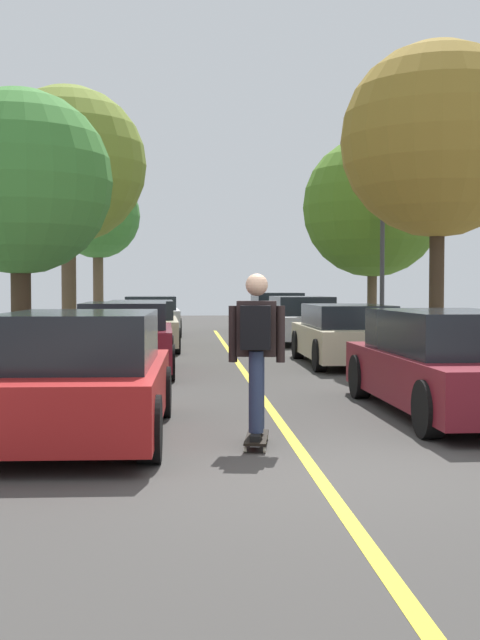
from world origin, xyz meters
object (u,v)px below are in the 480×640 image
(streetlamp, at_px, (383,217))
(parked_car_right_nearest, at_px, (451,363))
(parked_car_left_near, at_px, (125,339))
(parked_car_left_farthest, at_px, (151,316))
(parked_car_right_near, at_px, (346,335))
(street_tree_left_near, at_px, (68,166))
(street_tree_left_far, at_px, (98,217))
(parked_car_left_nearest, at_px, (82,376))
(street_tree_right_near, at_px, (373,207))
(skateboard, at_px, (257,438))
(street_tree_left_nearest, at_px, (20,183))
(skateboarder, at_px, (257,344))
(parked_car_left_far, at_px, (142,325))
(parked_car_right_farthest, at_px, (276,312))
(parked_car_right_far, at_px, (301,320))
(street_tree_right_nearest, at_px, (438,141))

(streetlamp, bearing_deg, parked_car_right_nearest, -99.10)
(parked_car_left_near, height_order, parked_car_left_farthest, parked_car_left_near)
(parked_car_left_farthest, relative_size, parked_car_right_near, 0.98)
(street_tree_left_near, height_order, street_tree_left_far, street_tree_left_near)
(parked_car_left_nearest, distance_m, streetlamp, 14.09)
(street_tree_right_near, distance_m, skateboard, 16.22)
(street_tree_left_nearest, distance_m, skateboarder, 8.87)
(parked_car_left_nearest, height_order, parked_car_left_farthest, parked_car_left_nearest)
(parked_car_left_farthest, distance_m, streetlamp, 9.56)
(skateboarder, bearing_deg, parked_car_right_nearest, 36.73)
(parked_car_left_far, relative_size, skateboard, 5.42)
(parked_car_right_farthest, height_order, street_tree_left_far, street_tree_left_far)
(parked_car_left_farthest, bearing_deg, parked_car_right_near, -67.08)
(parked_car_left_nearest, xyz_separation_m, street_tree_left_far, (-1.98, 21.18, 3.49))
(parked_car_left_near, relative_size, skateboard, 4.87)
(parked_car_right_farthest, xyz_separation_m, street_tree_left_nearest, (-6.52, -14.58, 2.91))
(parked_car_left_farthest, xyz_separation_m, street_tree_left_nearest, (-1.98, -12.00, 2.96))
(parked_car_right_far, bearing_deg, street_tree_right_near, -13.89)
(parked_car_left_far, bearing_deg, parked_car_right_nearest, -68.36)
(parked_car_right_near, xyz_separation_m, streetlamp, (1.75, 4.10, 2.82))
(parked_car_left_nearest, height_order, skateboard, parked_car_left_nearest)
(parked_car_left_nearest, bearing_deg, skateboard, -18.13)
(parked_car_right_farthest, bearing_deg, parked_car_right_far, -90.01)
(parked_car_left_far, bearing_deg, street_tree_left_near, 160.14)
(street_tree_left_near, bearing_deg, parked_car_right_farthest, 50.77)
(street_tree_left_far, distance_m, street_tree_right_nearest, 15.39)
(parked_car_right_far, bearing_deg, skateboarder, -99.79)
(street_tree_left_far, distance_m, street_tree_right_near, 10.85)
(street_tree_right_near, relative_size, streetlamp, 1.00)
(parked_car_right_near, relative_size, street_tree_left_nearest, 0.84)
(parked_car_right_near, distance_m, skateboarder, 9.25)
(street_tree_right_nearest, bearing_deg, streetlamp, 93.38)
(parked_car_left_far, height_order, street_tree_left_nearest, street_tree_left_nearest)
(parked_car_right_near, height_order, skateboarder, skateboarder)
(parked_car_right_near, height_order, street_tree_right_nearest, street_tree_right_nearest)
(streetlamp, bearing_deg, street_tree_right_near, 83.86)
(parked_car_left_farthest, distance_m, parked_car_right_farthest, 5.22)
(parked_car_left_near, relative_size, street_tree_left_near, 0.61)
(parked_car_left_far, bearing_deg, street_tree_right_nearest, -34.27)
(parked_car_left_nearest, bearing_deg, parked_car_left_farthest, 90.00)
(parked_car_right_farthest, height_order, street_tree_right_nearest, street_tree_right_nearest)
(parked_car_left_farthest, xyz_separation_m, streetlamp, (6.29, -6.64, 2.80))
(parked_car_left_nearest, xyz_separation_m, street_tree_right_near, (6.52, 14.45, 3.26))
(streetlamp, bearing_deg, parked_car_right_far, 123.47)
(parked_car_left_nearest, distance_m, skateboarder, 2.00)
(parked_car_left_near, xyz_separation_m, skateboarder, (1.85, -7.37, 0.40))
(street_tree_left_near, height_order, skateboard, street_tree_left_near)
(parked_car_right_farthest, relative_size, skateboarder, 2.78)
(parked_car_left_far, relative_size, street_tree_right_near, 0.81)
(parked_car_left_far, distance_m, skateboarder, 13.58)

